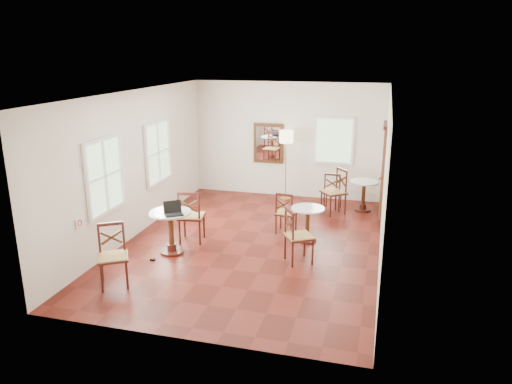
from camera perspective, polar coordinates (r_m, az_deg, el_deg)
ground at (r=9.87m, az=-0.45°, el=-6.06°), size 7.00×7.00×0.00m
room_shell at (r=9.59m, az=-0.39°, el=5.09°), size 5.02×7.02×3.01m
cafe_table_near at (r=9.38m, az=-9.98°, el=-4.13°), size 0.79×0.79×0.84m
cafe_table_mid at (r=9.88m, az=6.08°, el=-3.36°), size 0.68×0.68×0.72m
cafe_table_back at (r=11.99m, az=12.54°, el=-0.05°), size 0.70×0.70×0.74m
chair_near_a at (r=9.87m, az=-7.64°, el=-2.83°), size 0.58×0.58×1.09m
chair_near_b at (r=8.36m, az=-16.49°, el=-7.19°), size 0.66×0.66×1.04m
chair_mid_a at (r=10.29m, az=3.53°, el=-2.44°), size 0.46×0.46×0.91m
chair_mid_b at (r=8.89m, az=4.92°, el=-5.17°), size 0.65×0.65×1.03m
chair_back_a at (r=11.92m, az=9.02°, el=0.12°), size 0.45×0.45×0.94m
chair_back_b at (r=11.64m, az=9.24°, el=0.06°), size 0.70×0.70×1.08m
floor_lamp at (r=12.38m, az=3.57°, el=5.97°), size 0.35×0.35×1.81m
laptop at (r=9.11m, az=-9.71°, el=-2.24°), size 0.43×0.42×0.24m
mouse at (r=9.34m, az=-10.62°, el=-2.10°), size 0.09×0.08×0.03m
navy_mug at (r=9.23m, az=-9.93°, el=-2.09°), size 0.12×0.08×0.09m
water_glass at (r=9.27m, az=-10.19°, el=-1.98°), size 0.06×0.06×0.10m
power_adapter at (r=9.30m, az=-12.07°, el=-7.78°), size 0.09×0.05×0.04m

